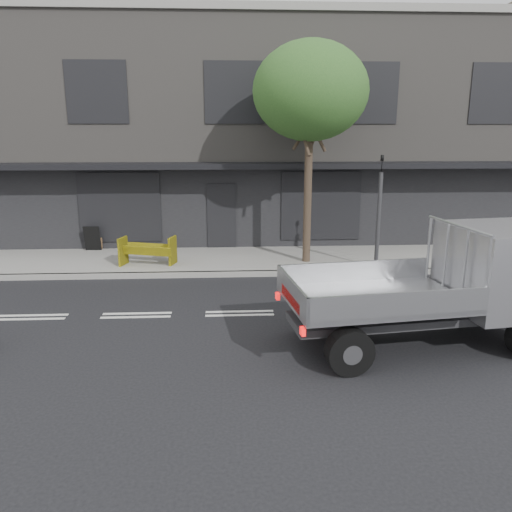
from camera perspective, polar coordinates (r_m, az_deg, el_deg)
The scene contains 9 objects.
ground at distance 11.80m, azimuth -1.88°, elevation -6.59°, with size 80.00×80.00×0.00m, color black.
sidewalk at distance 16.26m, azimuth -2.22°, elevation -0.49°, with size 32.00×3.20×0.15m, color gray.
kerb at distance 14.72m, azimuth -2.13°, elevation -2.05°, with size 32.00×0.20×0.15m, color gray.
building_main at distance 22.34m, azimuth -2.57°, elevation 13.66°, with size 26.00×10.00×8.00m, color slate.
street_tree at distance 15.46m, azimuth 6.23°, elevation 18.14°, with size 3.40×3.40×6.74m.
traffic_light_pole at distance 15.25m, azimuth 13.83°, elevation 4.20°, with size 0.12×0.12×3.50m.
flatbed_ute at distance 10.86m, azimuth 24.06°, elevation -1.94°, with size 5.51×2.80×2.45m.
construction_barrier at distance 15.46m, azimuth -12.39°, elevation 0.45°, with size 1.62×0.65×0.91m, color yellow, non-canonical shape.
sandwich_board at distance 18.05m, azimuth -18.21°, elevation 1.93°, with size 0.55×0.36×0.86m, color black, non-canonical shape.
Camera 1 is at (-0.19, -11.04, 4.16)m, focal length 35.00 mm.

